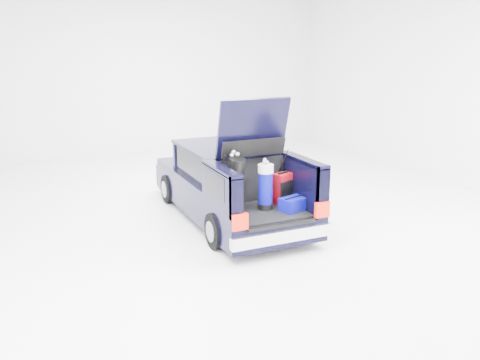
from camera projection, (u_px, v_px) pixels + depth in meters
name	position (u px, v px, depth m)	size (l,w,h in m)	color
ground	(230.00, 217.00, 10.12)	(14.00, 14.00, 0.00)	white
car	(228.00, 184.00, 10.04)	(1.87, 4.65, 2.47)	black
red_suitcase	(283.00, 188.00, 8.99)	(0.40, 0.35, 0.57)	maroon
black_golf_bag	(235.00, 184.00, 8.56)	(0.41, 0.48, 1.03)	black
blue_golf_bag	(266.00, 186.00, 8.64)	(0.31, 0.31, 0.89)	black
blue_duffel	(293.00, 204.00, 8.65)	(0.52, 0.42, 0.24)	#060583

